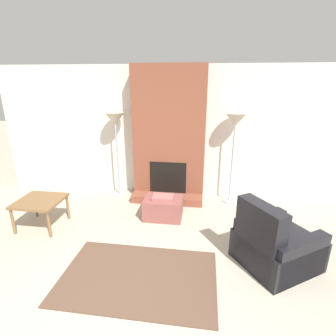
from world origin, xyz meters
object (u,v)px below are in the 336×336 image
armchair (273,246)px  side_table (40,203)px  ottoman (163,207)px  floor_lamp_right (235,125)px  floor_lamp_left (115,123)px

armchair → side_table: size_ratio=1.75×
armchair → ottoman: bearing=24.2°
armchair → floor_lamp_right: bearing=-20.9°
side_table → floor_lamp_left: floor_lamp_left is taller
armchair → floor_lamp_left: floor_lamp_left is taller
armchair → side_table: bearing=49.4°
floor_lamp_left → side_table: bearing=-122.0°
ottoman → floor_lamp_left: (-1.07, 0.82, 1.32)m
ottoman → side_table: (-1.94, -0.57, 0.23)m
armchair → floor_lamp_left: size_ratio=0.70×
floor_lamp_left → ottoman: bearing=-37.6°
side_table → floor_lamp_left: 1.97m
ottoman → floor_lamp_right: 1.99m
ottoman → side_table: bearing=-163.7°
ottoman → floor_lamp_right: (1.21, 0.82, 1.35)m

